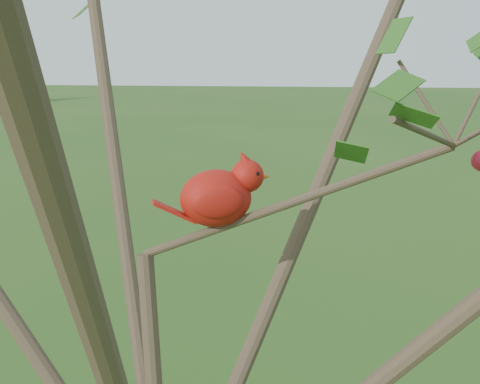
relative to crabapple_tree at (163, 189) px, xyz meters
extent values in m
ellipsoid|color=#A1190D|center=(0.08, 0.11, -0.04)|extent=(0.18, 0.15, 0.12)
sphere|color=#A1190D|center=(0.14, 0.13, 0.00)|extent=(0.09, 0.09, 0.07)
cone|color=#A1190D|center=(0.14, 0.13, 0.03)|extent=(0.06, 0.05, 0.05)
cone|color=#D85914|center=(0.17, 0.15, 0.00)|extent=(0.04, 0.03, 0.02)
ellipsoid|color=black|center=(0.16, 0.14, 0.00)|extent=(0.03, 0.04, 0.03)
cube|color=#A1190D|center=(0.00, 0.08, -0.06)|extent=(0.09, 0.06, 0.05)
ellipsoid|color=#A1190D|center=(0.06, 0.15, -0.04)|extent=(0.11, 0.07, 0.07)
ellipsoid|color=#A1190D|center=(0.09, 0.07, -0.04)|extent=(0.11, 0.07, 0.07)
cylinder|color=#3B2C20|center=(-13.81, 25.68, -0.99)|extent=(0.34, 0.34, 2.27)
cone|color=#123311|center=(-13.81, 25.68, -0.89)|extent=(2.65, 2.65, 2.46)
camera|label=1|loc=(0.26, -1.05, 0.25)|focal=45.00mm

